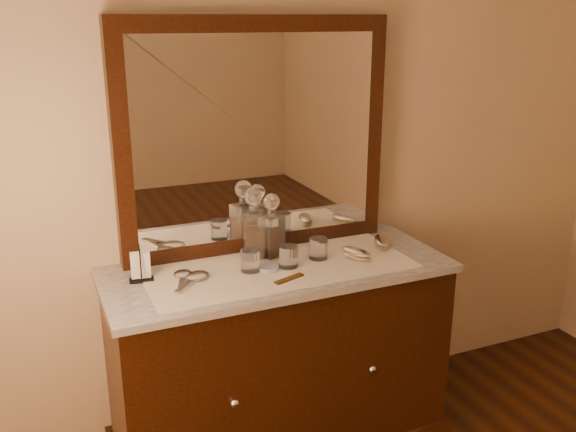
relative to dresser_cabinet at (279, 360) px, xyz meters
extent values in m
plane|color=tan|center=(0.00, 0.29, 0.99)|extent=(4.50, 4.50, 0.00)
cube|color=black|center=(0.00, 0.00, 0.00)|extent=(1.40, 0.55, 0.82)
cube|color=black|center=(0.00, 0.00, -0.37)|extent=(1.46, 0.59, 0.08)
sphere|color=silver|center=(-0.30, -0.28, 0.04)|extent=(0.04, 0.04, 0.04)
sphere|color=silver|center=(0.30, -0.28, 0.04)|extent=(0.04, 0.04, 0.04)
cube|color=silver|center=(0.00, 0.00, 0.42)|extent=(1.44, 0.59, 0.03)
cube|color=black|center=(0.00, 0.25, 0.94)|extent=(1.20, 0.08, 1.00)
cube|color=white|center=(0.00, 0.21, 0.94)|extent=(1.06, 0.01, 0.86)
cube|color=silver|center=(0.00, -0.02, 0.44)|extent=(1.10, 0.45, 0.00)
cylinder|color=white|center=(-0.05, -0.02, 0.45)|extent=(0.11, 0.11, 0.02)
cube|color=brown|center=(-0.02, -0.15, 0.45)|extent=(0.14, 0.07, 0.01)
cube|color=black|center=(-0.55, 0.08, 0.44)|extent=(0.10, 0.07, 0.01)
cylinder|color=black|center=(-0.55, 0.05, 0.51)|extent=(0.01, 0.01, 0.14)
cylinder|color=black|center=(-0.55, 0.11, 0.51)|extent=(0.01, 0.01, 0.14)
cube|color=white|center=(-0.55, 0.08, 0.51)|extent=(0.08, 0.04, 0.11)
cube|color=brown|center=(-0.05, 0.14, 0.51)|extent=(0.09, 0.09, 0.14)
cube|color=white|center=(-0.05, 0.14, 0.54)|extent=(0.12, 0.12, 0.20)
cylinder|color=white|center=(-0.05, 0.14, 0.66)|extent=(0.05, 0.05, 0.03)
sphere|color=white|center=(-0.05, 0.14, 0.71)|extent=(0.10, 0.10, 0.08)
cube|color=brown|center=(0.02, 0.12, 0.51)|extent=(0.09, 0.09, 0.12)
cube|color=white|center=(0.02, 0.12, 0.53)|extent=(0.11, 0.11, 0.18)
cylinder|color=white|center=(0.02, 0.12, 0.64)|extent=(0.05, 0.05, 0.03)
sphere|color=white|center=(0.02, 0.12, 0.69)|extent=(0.09, 0.09, 0.07)
ellipsoid|color=#99865E|center=(0.34, -0.05, 0.46)|extent=(0.11, 0.16, 0.02)
ellipsoid|color=silver|center=(0.34, -0.05, 0.47)|extent=(0.11, 0.16, 0.02)
ellipsoid|color=#99865E|center=(0.52, 0.03, 0.46)|extent=(0.12, 0.16, 0.02)
ellipsoid|color=silver|center=(0.52, 0.03, 0.47)|extent=(0.12, 0.16, 0.02)
ellipsoid|color=silver|center=(-0.39, 0.05, 0.45)|extent=(0.10, 0.11, 0.02)
cube|color=silver|center=(-0.42, -0.03, 0.45)|extent=(0.06, 0.12, 0.01)
ellipsoid|color=silver|center=(-0.34, 0.01, 0.45)|extent=(0.14, 0.14, 0.02)
cube|color=silver|center=(-0.41, -0.06, 0.45)|extent=(0.11, 0.12, 0.01)
cylinder|color=white|center=(0.03, -0.03, 0.49)|extent=(0.08, 0.08, 0.09)
cylinder|color=white|center=(-0.13, -0.01, 0.49)|extent=(0.08, 0.08, 0.09)
cylinder|color=white|center=(0.19, 0.01, 0.49)|extent=(0.08, 0.08, 0.09)
camera|label=1|loc=(-0.92, -2.23, 1.43)|focal=39.04mm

